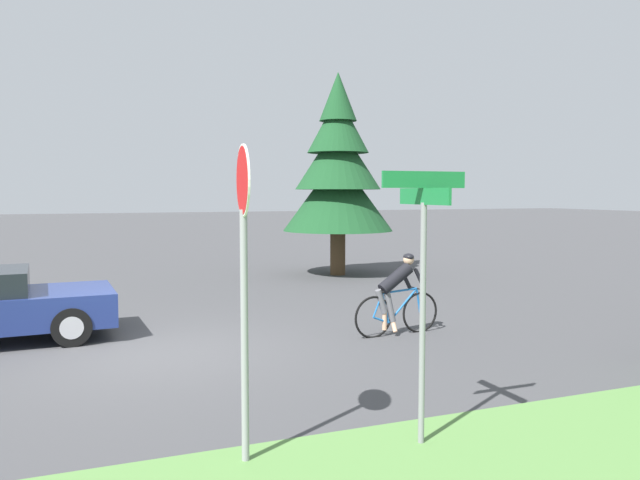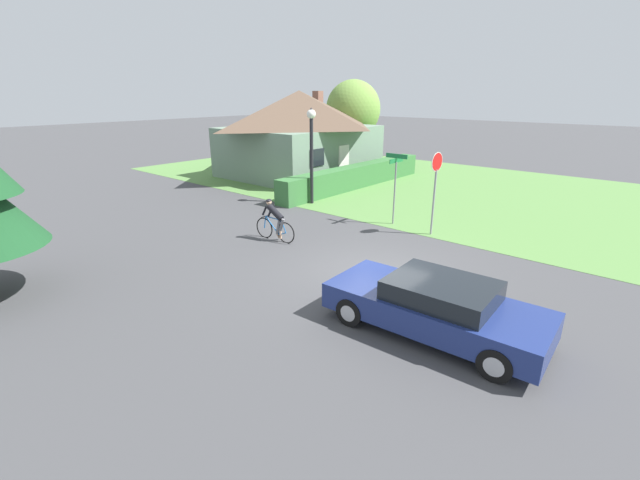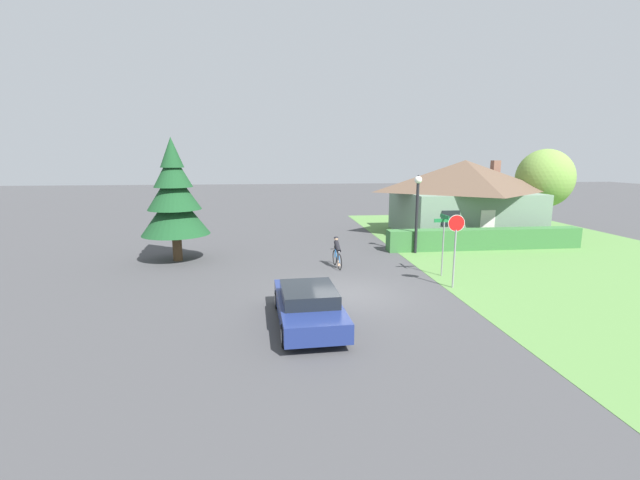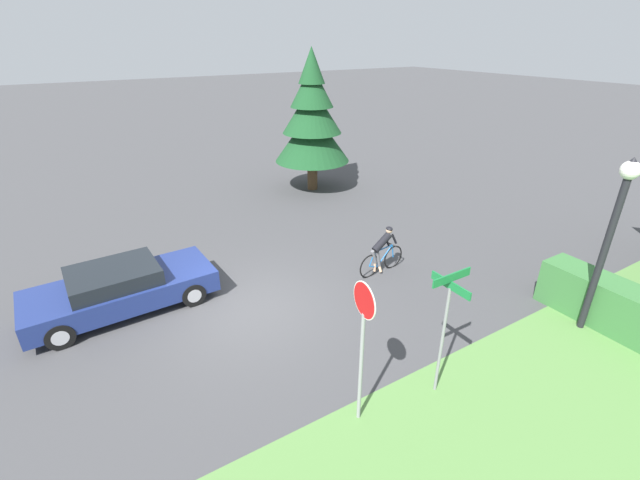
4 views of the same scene
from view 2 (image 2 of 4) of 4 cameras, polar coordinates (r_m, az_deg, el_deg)
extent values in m
plane|color=#424244|center=(12.14, 7.00, -4.44)|extent=(140.00, 140.00, 0.00)
cube|color=#568442|center=(24.02, 15.14, 6.90)|extent=(16.00, 36.00, 0.01)
cube|color=slate|center=(26.81, -2.71, 11.83)|extent=(8.32, 6.78, 2.85)
pyramid|color=brown|center=(26.61, -2.79, 17.09)|extent=(8.99, 7.32, 2.07)
cube|color=silver|center=(24.69, 3.18, 10.19)|extent=(0.90, 0.07, 2.00)
cube|color=black|center=(22.83, -0.40, 10.93)|extent=(1.10, 0.07, 0.90)
cube|color=brown|center=(28.89, -0.29, 18.47)|extent=(0.50, 0.50, 0.80)
cube|color=#387038|center=(23.09, 4.84, 8.47)|extent=(11.14, 0.90, 1.16)
cube|color=navy|center=(9.34, 14.95, -8.93)|extent=(2.03, 4.59, 0.56)
cube|color=black|center=(9.09, 15.93, -6.46)|extent=(1.70, 2.15, 0.40)
cylinder|color=black|center=(9.43, 4.13, -9.48)|extent=(0.27, 0.64, 0.63)
cylinder|color=#ADADB2|center=(9.43, 4.13, -9.48)|extent=(0.27, 0.38, 0.37)
cylinder|color=black|center=(10.68, 9.10, -6.08)|extent=(0.27, 0.64, 0.63)
cylinder|color=#ADADB2|center=(10.68, 9.10, -6.08)|extent=(0.27, 0.38, 0.37)
cylinder|color=black|center=(8.38, 22.38, -15.04)|extent=(0.27, 0.64, 0.63)
cylinder|color=#ADADB2|center=(8.38, 22.38, -15.04)|extent=(0.27, 0.38, 0.37)
cylinder|color=black|center=(9.77, 25.19, -10.33)|extent=(0.27, 0.64, 0.63)
cylinder|color=#ADADB2|center=(9.77, 25.19, -10.33)|extent=(0.27, 0.38, 0.37)
torus|color=black|center=(14.39, -4.57, 0.95)|extent=(0.11, 0.74, 0.74)
torus|color=black|center=(15.01, -7.42, 1.62)|extent=(0.11, 0.74, 0.74)
cylinder|color=#1E66B2|center=(14.50, -5.32, 1.65)|extent=(0.05, 0.17, 0.53)
cylinder|color=#1E66B2|center=(14.72, -6.39, 1.96)|extent=(0.09, 0.61, 0.59)
cylinder|color=#1E66B2|center=(14.61, -6.22, 2.90)|extent=(0.10, 0.72, 0.07)
cylinder|color=#1E66B2|center=(14.51, -5.04, 0.84)|extent=(0.07, 0.33, 0.16)
cylinder|color=#1E66B2|center=(14.39, -4.86, 1.78)|extent=(0.05, 0.20, 0.41)
cylinder|color=#1E66B2|center=(14.92, -7.34, 2.40)|extent=(0.05, 0.12, 0.44)
cylinder|color=black|center=(14.83, -7.27, 3.19)|extent=(0.44, 0.06, 0.02)
ellipsoid|color=black|center=(14.38, -5.15, 2.68)|extent=(0.10, 0.21, 0.05)
cylinder|color=slate|center=(14.41, -5.11, 2.05)|extent=(0.13, 0.25, 0.44)
cylinder|color=slate|center=(14.55, -5.55, 1.87)|extent=(0.13, 0.25, 0.59)
cylinder|color=tan|center=(14.56, -5.28, 0.77)|extent=(0.08, 0.08, 0.30)
cylinder|color=tan|center=(14.73, -5.56, 0.59)|extent=(0.17, 0.08, 0.21)
cylinder|color=black|center=(14.49, -5.99, 3.68)|extent=(0.28, 0.68, 0.54)
cylinder|color=black|center=(14.63, -6.67, 3.71)|extent=(0.09, 0.25, 0.35)
cylinder|color=black|center=(14.83, -7.41, 3.89)|extent=(0.09, 0.25, 0.35)
sphere|color=tan|center=(14.58, -6.83, 5.04)|extent=(0.19, 0.19, 0.19)
ellipsoid|color=black|center=(14.57, -6.84, 5.23)|extent=(0.22, 0.18, 0.12)
cylinder|color=gray|center=(15.49, 14.89, 4.81)|extent=(0.07, 0.07, 2.33)
cylinder|color=red|center=(15.22, 15.35, 10.01)|extent=(0.61, 0.08, 0.61)
cylinder|color=silver|center=(15.22, 15.35, 10.01)|extent=(0.65, 0.08, 0.65)
cylinder|color=black|center=(19.28, -1.13, 10.33)|extent=(0.16, 0.16, 3.75)
sphere|color=white|center=(19.07, -1.17, 16.44)|extent=(0.39, 0.39, 0.39)
cone|color=black|center=(19.06, -1.18, 17.04)|extent=(0.24, 0.24, 0.16)
cylinder|color=gray|center=(16.48, 9.90, 6.11)|extent=(0.06, 0.06, 2.38)
cube|color=#197238|center=(16.25, 10.16, 10.41)|extent=(0.90, 0.03, 0.16)
cube|color=#197238|center=(16.22, 10.19, 10.97)|extent=(0.03, 0.90, 0.16)
cylinder|color=#4C3823|center=(31.76, 4.31, 12.20)|extent=(0.26, 0.26, 2.05)
ellipsoid|color=olive|center=(31.55, 4.43, 16.98)|extent=(3.82, 3.82, 4.01)
camera|label=1|loc=(19.84, 26.11, 10.44)|focal=35.00mm
camera|label=3|loc=(11.21, 95.24, -0.54)|focal=24.00mm
camera|label=4|loc=(18.42, 34.18, 21.06)|focal=24.00mm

